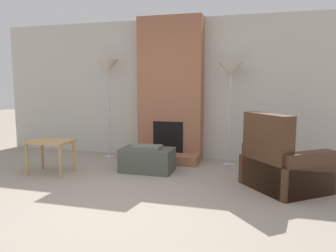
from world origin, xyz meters
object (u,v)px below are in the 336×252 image
Objects in this scene: floor_lamp_left at (108,69)px; side_table at (50,146)px; floor_lamp_right at (231,73)px; ottoman at (147,159)px; armchair at (281,167)px.

side_table is at bearing -105.24° from floor_lamp_left.
floor_lamp_left reaches higher than floor_lamp_right.
floor_lamp_left is (0.36, 1.33, 1.23)m from side_table.
floor_lamp_right is (1.22, 0.81, 1.39)m from ottoman.
ottoman is 0.66× the size of armchair.
floor_lamp_left is 2.28m from floor_lamp_right.
floor_lamp_right reaches higher than ottoman.
armchair is at bearing -10.23° from ottoman.
floor_lamp_right is at bearing 26.81° from side_table.
side_table is (-1.42, -0.52, 0.25)m from ottoman.
floor_lamp_left reaches higher than ottoman.
armchair is (2.01, -0.36, 0.10)m from ottoman.
ottoman is at bearing -37.56° from floor_lamp_left.
floor_lamp_right is (2.27, 0.00, -0.09)m from floor_lamp_left.
armchair is at bearing -56.17° from floor_lamp_right.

